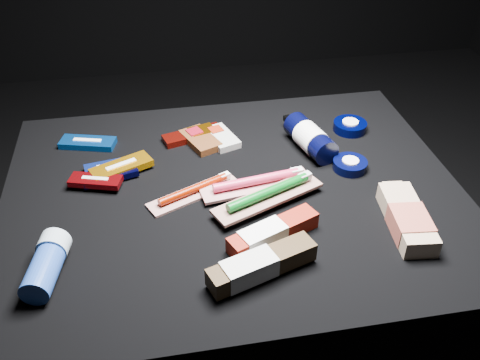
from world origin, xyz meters
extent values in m
plane|color=black|center=(0.00, 0.00, 0.00)|extent=(3.00, 3.00, 0.00)
cube|color=black|center=(0.00, 0.00, 0.20)|extent=(0.98, 0.78, 0.40)
cube|color=#0A4AA4|center=(-0.32, 0.24, 0.41)|extent=(0.14, 0.08, 0.02)
cube|color=silver|center=(-0.32, 0.24, 0.41)|extent=(0.07, 0.03, 0.02)
cube|color=#162F98|center=(-0.26, 0.12, 0.41)|extent=(0.12, 0.06, 0.01)
cube|color=white|center=(-0.26, 0.12, 0.41)|extent=(0.06, 0.02, 0.01)
cube|color=black|center=(-0.26, 0.09, 0.41)|extent=(0.13, 0.08, 0.01)
cube|color=silver|center=(-0.26, 0.09, 0.41)|extent=(0.06, 0.03, 0.02)
cube|color=#C47F09|center=(-0.24, 0.11, 0.42)|extent=(0.15, 0.10, 0.02)
cube|color=beige|center=(-0.24, 0.11, 0.42)|extent=(0.07, 0.04, 0.02)
cube|color=maroon|center=(-0.29, 0.07, 0.42)|extent=(0.12, 0.07, 0.01)
cube|color=beige|center=(-0.29, 0.07, 0.42)|extent=(0.06, 0.03, 0.01)
cube|color=#4F2912|center=(-0.05, 0.20, 0.41)|extent=(0.10, 0.13, 0.02)
cube|color=maroon|center=(-0.06, 0.23, 0.41)|extent=(0.04, 0.04, 0.02)
cube|color=#B5B5AE|center=(0.00, 0.21, 0.41)|extent=(0.09, 0.12, 0.02)
cube|color=maroon|center=(-0.01, 0.23, 0.41)|extent=(0.04, 0.04, 0.02)
cube|color=#6A0F08|center=(-0.06, 0.23, 0.41)|extent=(0.15, 0.08, 0.02)
cube|color=#9B5707|center=(-0.04, 0.24, 0.41)|extent=(0.07, 0.06, 0.02)
cylinder|color=black|center=(0.21, 0.13, 0.43)|extent=(0.10, 0.16, 0.06)
cylinder|color=white|center=(0.21, 0.13, 0.43)|extent=(0.08, 0.08, 0.06)
cylinder|color=black|center=(0.18, 0.21, 0.43)|extent=(0.03, 0.02, 0.02)
cube|color=black|center=(0.18, 0.23, 0.42)|extent=(0.02, 0.03, 0.01)
cylinder|color=black|center=(0.33, 0.20, 0.41)|extent=(0.08, 0.08, 0.02)
cylinder|color=silver|center=(0.33, 0.20, 0.41)|extent=(0.04, 0.04, 0.03)
cylinder|color=black|center=(0.27, 0.04, 0.41)|extent=(0.08, 0.08, 0.02)
cylinder|color=white|center=(0.27, 0.04, 0.41)|extent=(0.04, 0.04, 0.02)
cube|color=tan|center=(0.31, -0.17, 0.42)|extent=(0.09, 0.19, 0.04)
cube|color=#AB5042|center=(0.31, -0.19, 0.42)|extent=(0.08, 0.09, 0.04)
cube|color=tan|center=(0.32, -0.08, 0.42)|extent=(0.04, 0.02, 0.03)
cylinder|color=#21449C|center=(-0.37, -0.20, 0.43)|extent=(0.07, 0.11, 0.05)
cylinder|color=#9FB3C2|center=(-0.36, -0.14, 0.43)|extent=(0.06, 0.05, 0.06)
cube|color=beige|center=(-0.09, 0.00, 0.40)|extent=(0.21, 0.13, 0.01)
cylinder|color=#6A1100|center=(-0.09, 0.00, 0.41)|extent=(0.15, 0.08, 0.02)
cube|color=white|center=(-0.01, 0.04, 0.42)|extent=(0.03, 0.02, 0.01)
cube|color=silver|center=(0.05, 0.00, 0.41)|extent=(0.25, 0.09, 0.01)
cylinder|color=#CD2A52|center=(0.05, 0.00, 0.42)|extent=(0.19, 0.05, 0.02)
cube|color=white|center=(0.14, 0.01, 0.43)|extent=(0.03, 0.02, 0.01)
cube|color=#A39D98|center=(0.06, -0.06, 0.42)|extent=(0.25, 0.15, 0.01)
cylinder|color=#055514|center=(0.06, -0.06, 0.43)|extent=(0.19, 0.09, 0.02)
cube|color=#BAB9B6|center=(0.15, -0.02, 0.43)|extent=(0.03, 0.03, 0.01)
cube|color=maroon|center=(0.05, -0.16, 0.42)|extent=(0.19, 0.11, 0.03)
cube|color=white|center=(0.03, -0.17, 0.42)|extent=(0.10, 0.08, 0.04)
cube|color=#32210F|center=(0.01, -0.25, 0.42)|extent=(0.21, 0.11, 0.04)
cube|color=#BAB9B5|center=(-0.02, -0.26, 0.43)|extent=(0.11, 0.08, 0.04)
camera|label=1|loc=(-0.15, -0.90, 1.10)|focal=40.00mm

